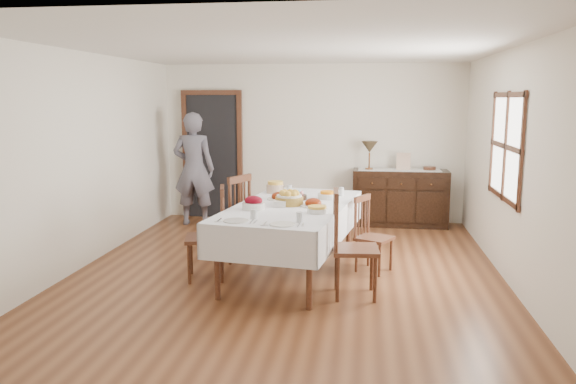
# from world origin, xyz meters

# --- Properties ---
(ground) EXTENTS (6.00, 6.00, 0.00)m
(ground) POSITION_xyz_m (0.00, 0.00, 0.00)
(ground) COLOR brown
(room_shell) EXTENTS (5.02, 6.02, 2.65)m
(room_shell) POSITION_xyz_m (-0.15, 0.42, 1.64)
(room_shell) COLOR white
(room_shell) RESTS_ON ground
(dining_table) EXTENTS (1.58, 2.57, 0.83)m
(dining_table) POSITION_xyz_m (0.06, -0.07, 0.73)
(dining_table) COLOR silver
(dining_table) RESTS_ON ground
(chair_left_near) EXTENTS (0.54, 0.54, 1.06)m
(chair_left_near) POSITION_xyz_m (-0.83, -0.35, 0.54)
(chair_left_near) COLOR #4D2A1A
(chair_left_near) RESTS_ON ground
(chair_left_far) EXTENTS (0.61, 0.61, 1.10)m
(chair_left_far) POSITION_xyz_m (-0.78, 0.44, 0.56)
(chair_left_far) COLOR #4D2A1A
(chair_left_far) RESTS_ON ground
(chair_right_near) EXTENTS (0.50, 0.50, 1.12)m
(chair_right_near) POSITION_xyz_m (0.76, -0.71, 0.56)
(chair_right_near) COLOR #4D2A1A
(chair_right_near) RESTS_ON ground
(chair_right_far) EXTENTS (0.51, 0.51, 0.90)m
(chair_right_far) POSITION_xyz_m (0.98, 0.20, 0.46)
(chair_right_far) COLOR #4D2A1A
(chair_right_far) RESTS_ON ground
(sideboard) EXTENTS (1.51, 0.55, 0.90)m
(sideboard) POSITION_xyz_m (1.46, 2.72, 0.45)
(sideboard) COLOR black
(sideboard) RESTS_ON ground
(person) EXTENTS (0.63, 0.42, 1.95)m
(person) POSITION_xyz_m (-1.84, 2.32, 0.97)
(person) COLOR slate
(person) RESTS_ON ground
(bread_basket) EXTENTS (0.32, 0.32, 0.17)m
(bread_basket) POSITION_xyz_m (0.04, -0.06, 0.90)
(bread_basket) COLOR olive
(bread_basket) RESTS_ON dining_table
(egg_basket) EXTENTS (0.28, 0.28, 0.11)m
(egg_basket) POSITION_xyz_m (0.06, 0.31, 0.86)
(egg_basket) COLOR black
(egg_basket) RESTS_ON dining_table
(ham_platter_a) EXTENTS (0.30, 0.30, 0.11)m
(ham_platter_a) POSITION_xyz_m (-0.13, 0.26, 0.86)
(ham_platter_a) COLOR silver
(ham_platter_a) RESTS_ON dining_table
(ham_platter_b) EXTENTS (0.30, 0.30, 0.11)m
(ham_platter_b) POSITION_xyz_m (0.32, -0.12, 0.86)
(ham_platter_b) COLOR silver
(ham_platter_b) RESTS_ON dining_table
(beet_bowl) EXTENTS (0.25, 0.25, 0.15)m
(beet_bowl) POSITION_xyz_m (-0.32, -0.37, 0.89)
(beet_bowl) COLOR silver
(beet_bowl) RESTS_ON dining_table
(carrot_bowl) EXTENTS (0.24, 0.24, 0.09)m
(carrot_bowl) POSITION_xyz_m (0.45, 0.39, 0.87)
(carrot_bowl) COLOR silver
(carrot_bowl) RESTS_ON dining_table
(pineapple_bowl) EXTENTS (0.23, 0.23, 0.15)m
(pineapple_bowl) POSITION_xyz_m (-0.25, 0.74, 0.90)
(pineapple_bowl) COLOR tan
(pineapple_bowl) RESTS_ON dining_table
(casserole_dish) EXTENTS (0.22, 0.22, 0.08)m
(casserole_dish) POSITION_xyz_m (0.40, -0.48, 0.86)
(casserole_dish) COLOR silver
(casserole_dish) RESTS_ON dining_table
(butter_dish) EXTENTS (0.15, 0.11, 0.07)m
(butter_dish) POSITION_xyz_m (-0.05, -0.21, 0.86)
(butter_dish) COLOR silver
(butter_dish) RESTS_ON dining_table
(setting_left) EXTENTS (0.44, 0.31, 0.10)m
(setting_left) POSITION_xyz_m (-0.33, -0.96, 0.85)
(setting_left) COLOR silver
(setting_left) RESTS_ON dining_table
(setting_right) EXTENTS (0.44, 0.31, 0.10)m
(setting_right) POSITION_xyz_m (0.16, -1.05, 0.85)
(setting_right) COLOR silver
(setting_right) RESTS_ON dining_table
(glass_far_a) EXTENTS (0.07, 0.07, 0.11)m
(glass_far_a) POSITION_xyz_m (-0.07, 0.71, 0.88)
(glass_far_a) COLOR silver
(glass_far_a) RESTS_ON dining_table
(glass_far_b) EXTENTS (0.06, 0.06, 0.11)m
(glass_far_b) POSITION_xyz_m (0.61, 0.62, 0.88)
(glass_far_b) COLOR silver
(glass_far_b) RESTS_ON dining_table
(runner) EXTENTS (1.30, 0.35, 0.01)m
(runner) POSITION_xyz_m (1.44, 2.72, 0.91)
(runner) COLOR silver
(runner) RESTS_ON sideboard
(table_lamp) EXTENTS (0.26, 0.26, 0.46)m
(table_lamp) POSITION_xyz_m (0.96, 2.68, 1.26)
(table_lamp) COLOR brown
(table_lamp) RESTS_ON sideboard
(picture_frame) EXTENTS (0.22, 0.08, 0.28)m
(picture_frame) POSITION_xyz_m (1.50, 2.71, 1.04)
(picture_frame) COLOR #CFAA91
(picture_frame) RESTS_ON sideboard
(deco_bowl) EXTENTS (0.20, 0.20, 0.06)m
(deco_bowl) POSITION_xyz_m (1.91, 2.75, 0.93)
(deco_bowl) COLOR #4D2A1A
(deco_bowl) RESTS_ON sideboard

